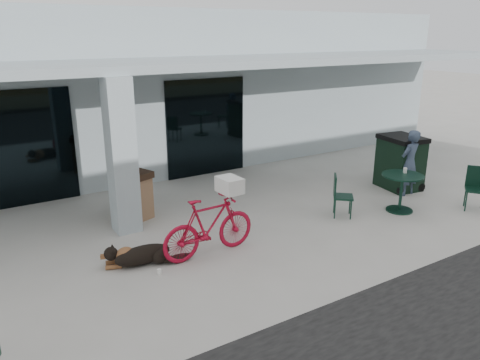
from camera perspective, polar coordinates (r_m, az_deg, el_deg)
ground at (r=8.68m, az=1.06°, el=-9.14°), size 80.00×80.00×0.00m
building at (r=15.66m, az=-16.39°, el=10.85°), size 22.00×7.00×4.50m
storefront_glass_left at (r=11.80m, az=-26.16°, el=3.27°), size 2.80×0.06×2.70m
storefront_glass_right at (r=13.21m, az=-4.16°, el=6.41°), size 2.40×0.06×2.70m
column at (r=9.50m, az=-14.23°, el=2.76°), size 0.50×0.50×3.12m
overhang at (r=10.96m, az=-9.45°, el=13.74°), size 22.00×2.80×0.18m
bicycle at (r=8.48m, az=-3.78°, el=-5.66°), size 1.89×0.62×1.12m
laundry_basket at (r=8.46m, az=-1.27°, el=-0.61°), size 0.38×0.50×0.28m
dog at (r=8.46m, az=-11.77°, el=-8.81°), size 1.23×0.73×0.39m
cup_near_dog at (r=8.15m, az=-9.81°, el=-10.95°), size 0.08×0.08×0.09m
cafe_table_far at (r=11.18m, az=19.03°, el=-1.50°), size 1.02×1.02×0.86m
cafe_chair_far_a at (r=10.50m, az=12.47°, el=-1.93°), size 0.63×0.62×0.94m
cafe_chair_far_b at (r=11.90m, az=26.81°, el=-1.00°), size 0.66×0.65×0.99m
person at (r=12.27m, az=19.94°, el=1.97°), size 0.65×0.47×1.64m
cup_on_table at (r=11.21m, az=19.49°, el=1.12°), size 0.09×0.09×0.12m
trash_receptacle at (r=10.37m, az=-12.66°, el=-1.85°), size 0.80×0.80×1.06m
wheeled_bin at (r=12.78m, az=18.93°, el=2.06°), size 1.01×1.20×1.38m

